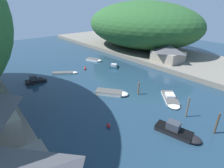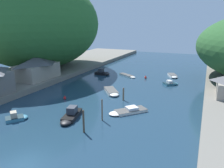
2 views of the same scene
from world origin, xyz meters
The scene contains 16 objects.
water_surface centered at (0.00, 30.00, 0.00)m, with size 130.00×130.00×0.00m, color #1E384C.
right_bank centered at (27.42, 30.00, 0.59)m, with size 22.00×120.00×1.19m.
hillside_right centered at (28.52, 45.22, 8.93)m, with size 30.72×43.00×15.50m.
right_bank_cottage centered at (21.52, 28.63, 3.49)m, with size 6.73×7.78×4.44m.
boat_far_upstream centered at (-3.16, 40.48, 0.19)m, with size 5.85×4.50×0.39m.
boat_far_right_bank centered at (8.98, 36.47, 0.32)m, with size 3.93×3.69×1.07m.
boat_moored_right centered at (-1.15, 24.83, 0.31)m, with size 5.36×6.12×0.63m.
boat_mid_channel centered at (5.25, 16.54, 0.28)m, with size 5.88×6.14×0.87m.
boat_white_cruiser centered at (-10.49, 39.54, 0.52)m, with size 4.56×2.30×1.73m.
boat_yellow_tender centered at (8.21, 44.66, 0.29)m, with size 3.53×5.24×0.59m.
boat_navy_launch centered at (-1.82, 10.87, 0.50)m, with size 3.12×6.11×1.69m.
mooring_post_nearest centered at (2.23, 7.94, 1.60)m, with size 0.26×0.26×3.19m.
mooring_post_second centered at (2.80, 12.28, 1.68)m, with size 0.21×0.21×3.36m.
mooring_post_fourth centered at (2.55, 21.81, 1.25)m, with size 0.31×0.31×2.49m.
channel_buoy_near centered at (1.94, 39.82, 0.36)m, with size 0.61×0.61×0.92m.
channel_buoy_far centered at (-7.84, 17.78, 0.31)m, with size 0.53×0.53×0.80m.
Camera 1 is at (-19.82, 2.45, 15.60)m, focal length 28.00 mm.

